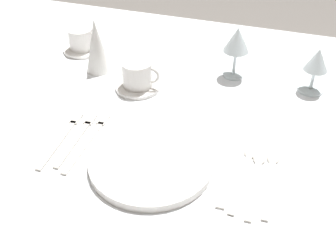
# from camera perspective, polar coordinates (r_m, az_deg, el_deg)

# --- Properties ---
(dining_table) EXTENTS (1.80, 1.11, 0.74)m
(dining_table) POSITION_cam_1_polar(r_m,az_deg,el_deg) (1.14, 1.24, -0.50)
(dining_table) COLOR white
(dining_table) RESTS_ON ground
(dinner_plate) EXTENTS (0.27, 0.27, 0.02)m
(dinner_plate) POSITION_cam_1_polar(r_m,az_deg,el_deg) (0.91, -2.34, -4.98)
(dinner_plate) COLOR white
(dinner_plate) RESTS_ON dining_table
(fork_outer) EXTENTS (0.02, 0.22, 0.00)m
(fork_outer) POSITION_cam_1_polar(r_m,az_deg,el_deg) (0.99, -10.84, -1.86)
(fork_outer) COLOR beige
(fork_outer) RESTS_ON dining_table
(fork_inner) EXTENTS (0.03, 0.20, 0.00)m
(fork_inner) POSITION_cam_1_polar(r_m,az_deg,el_deg) (1.01, -12.31, -1.49)
(fork_inner) COLOR beige
(fork_inner) RESTS_ON dining_table
(fork_salad) EXTENTS (0.03, 0.21, 0.00)m
(fork_salad) POSITION_cam_1_polar(r_m,az_deg,el_deg) (1.01, -14.36, -1.52)
(fork_salad) COLOR beige
(fork_salad) RESTS_ON dining_table
(dinner_knife) EXTENTS (0.02, 0.21, 0.00)m
(dinner_knife) POSITION_cam_1_polar(r_m,az_deg,el_deg) (0.90, 8.48, -6.52)
(dinner_knife) COLOR beige
(dinner_knife) RESTS_ON dining_table
(spoon_soup) EXTENTS (0.03, 0.21, 0.01)m
(spoon_soup) POSITION_cam_1_polar(r_m,az_deg,el_deg) (0.91, 10.55, -5.98)
(spoon_soup) COLOR beige
(spoon_soup) RESTS_ON dining_table
(spoon_dessert) EXTENTS (0.03, 0.21, 0.01)m
(spoon_dessert) POSITION_cam_1_polar(r_m,az_deg,el_deg) (0.91, 12.05, -6.73)
(spoon_dessert) COLOR beige
(spoon_dessert) RESTS_ON dining_table
(spoon_tea) EXTENTS (0.03, 0.20, 0.01)m
(spoon_tea) POSITION_cam_1_polar(r_m,az_deg,el_deg) (0.91, 13.99, -6.59)
(spoon_tea) COLOR beige
(spoon_tea) RESTS_ON dining_table
(saucer_left) EXTENTS (0.12, 0.12, 0.01)m
(saucer_left) POSITION_cam_1_polar(r_m,az_deg,el_deg) (1.38, -11.70, 10.30)
(saucer_left) COLOR white
(saucer_left) RESTS_ON dining_table
(coffee_cup_left) EXTENTS (0.10, 0.08, 0.07)m
(coffee_cup_left) POSITION_cam_1_polar(r_m,az_deg,el_deg) (1.36, -11.83, 11.70)
(coffee_cup_left) COLOR white
(coffee_cup_left) RESTS_ON saucer_left
(saucer_right) EXTENTS (0.13, 0.13, 0.01)m
(saucer_right) POSITION_cam_1_polar(r_m,az_deg,el_deg) (1.16, -4.18, 5.47)
(saucer_right) COLOR white
(saucer_right) RESTS_ON dining_table
(coffee_cup_right) EXTENTS (0.11, 0.08, 0.07)m
(coffee_cup_right) POSITION_cam_1_polar(r_m,az_deg,el_deg) (1.14, -4.19, 7.17)
(coffee_cup_right) COLOR white
(coffee_cup_right) RESTS_ON saucer_right
(wine_glass_centre) EXTENTS (0.07, 0.07, 0.15)m
(wine_glass_centre) POSITION_cam_1_polar(r_m,az_deg,el_deg) (1.18, 9.48, 11.37)
(wine_glass_centre) COLOR silver
(wine_glass_centre) RESTS_ON dining_table
(wine_glass_left) EXTENTS (0.07, 0.07, 0.13)m
(wine_glass_left) POSITION_cam_1_polar(r_m,az_deg,el_deg) (1.18, 19.82, 8.17)
(wine_glass_left) COLOR silver
(wine_glass_left) RESTS_ON dining_table
(napkin_folded) EXTENTS (0.07, 0.07, 0.16)m
(napkin_folded) POSITION_cam_1_polar(r_m,az_deg,el_deg) (1.22, -9.82, 10.88)
(napkin_folded) COLOR white
(napkin_folded) RESTS_ON dining_table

